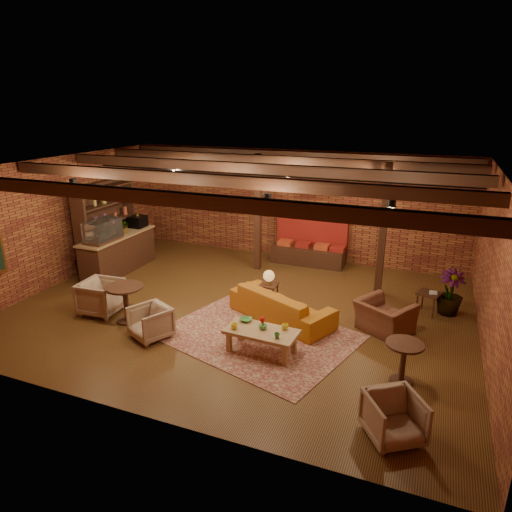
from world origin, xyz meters
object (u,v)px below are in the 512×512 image
at_px(sofa, 282,305).
at_px(armchair_b, 150,321).
at_px(round_table_left, 125,298).
at_px(round_table_right, 404,356).
at_px(armchair_far, 394,416).
at_px(coffee_table, 261,332).
at_px(armchair_right, 385,312).
at_px(armchair_a, 101,295).
at_px(side_table_book, 429,294).
at_px(plant_tall, 457,249).
at_px(side_table_lamp, 269,278).

xyz_separation_m(sofa, armchair_b, (-2.16, -1.73, 0.02)).
bearing_deg(round_table_left, round_table_right, -1.44).
relative_size(armchair_b, armchair_far, 0.98).
xyz_separation_m(sofa, round_table_left, (-3.05, -1.32, 0.20)).
bearing_deg(coffee_table, armchair_right, 39.61).
bearing_deg(armchair_a, armchair_b, -112.74).
height_order(sofa, side_table_book, sofa).
xyz_separation_m(armchair_a, armchair_right, (5.93, 1.43, 0.03)).
distance_m(armchair_a, armchair_b, 1.74).
height_order(coffee_table, plant_tall, plant_tall).
relative_size(armchair_b, plant_tall, 0.24).
bearing_deg(coffee_table, armchair_b, -172.52).
bearing_deg(plant_tall, armchair_b, -148.49).
bearing_deg(round_table_left, sofa, 23.36).
distance_m(armchair_a, armchair_far, 6.68).
bearing_deg(sofa, side_table_book, -128.64).
relative_size(round_table_left, side_table_book, 1.44).
bearing_deg(armchair_b, armchair_right, 50.71).
bearing_deg(side_table_lamp, plant_tall, 14.32).
height_order(armchair_right, armchair_far, armchair_right).
relative_size(round_table_left, armchair_right, 0.79).
height_order(side_table_book, round_table_right, round_table_right).
bearing_deg(side_table_book, armchair_right, -122.76).
relative_size(round_table_left, armchair_far, 1.10).
distance_m(armchair_a, armchair_right, 6.10).
xyz_separation_m(round_table_left, plant_tall, (6.39, 2.96, 0.97)).
height_order(round_table_left, armchair_b, round_table_left).
xyz_separation_m(armchair_a, plant_tall, (7.16, 2.82, 1.10)).
distance_m(sofa, coffee_table, 1.44).
relative_size(armchair_right, armchair_far, 1.38).
height_order(armchair_a, armchair_far, armchair_a).
xyz_separation_m(coffee_table, armchair_b, (-2.25, -0.29, -0.05)).
bearing_deg(round_table_left, coffee_table, -2.17).
relative_size(side_table_book, plant_tall, 0.19).
bearing_deg(side_table_book, round_table_right, -95.64).
height_order(round_table_right, armchair_far, armchair_far).
bearing_deg(side_table_book, side_table_lamp, -166.45).
xyz_separation_m(coffee_table, armchair_a, (-3.90, 0.26, 0.01)).
relative_size(round_table_left, round_table_right, 1.11).
bearing_deg(armchair_b, sofa, 64.58).
bearing_deg(armchair_a, armchair_far, -109.37).
relative_size(sofa, side_table_lamp, 2.85).
bearing_deg(side_table_lamp, sofa, -50.58).
relative_size(side_table_lamp, armchair_a, 0.99).
distance_m(coffee_table, side_table_book, 4.07).
relative_size(coffee_table, side_table_book, 2.45).
distance_m(side_table_lamp, plant_tall, 4.11).
xyz_separation_m(round_table_left, armchair_right, (5.17, 1.57, -0.10)).
bearing_deg(armchair_right, round_table_left, 46.90).
xyz_separation_m(armchair_right, plant_tall, (1.22, 1.39, 1.07)).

